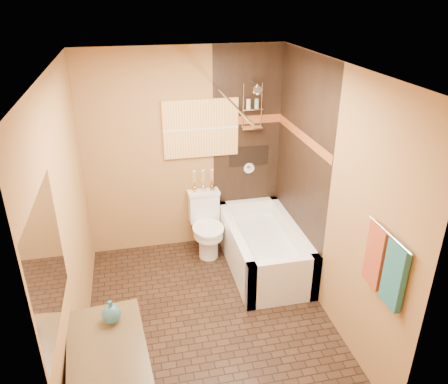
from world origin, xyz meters
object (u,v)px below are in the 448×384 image
object	(u,v)px
sunset_painting	(201,129)
vanity	(111,384)
bathtub	(263,251)
toilet	(206,225)

from	to	relation	value
sunset_painting	vanity	size ratio (longest dim) A/B	0.97
sunset_painting	bathtub	xyz separation A→B (m)	(0.60, -0.73, -1.33)
bathtub	vanity	world-z (taller)	vanity
bathtub	toilet	bearing A→B (deg)	142.14
vanity	bathtub	bearing A→B (deg)	40.33
sunset_painting	bathtub	bearing A→B (deg)	-50.39
toilet	bathtub	bearing A→B (deg)	-41.01
toilet	vanity	size ratio (longest dim) A/B	0.83
bathtub	vanity	size ratio (longest dim) A/B	1.61
bathtub	toilet	distance (m)	0.78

